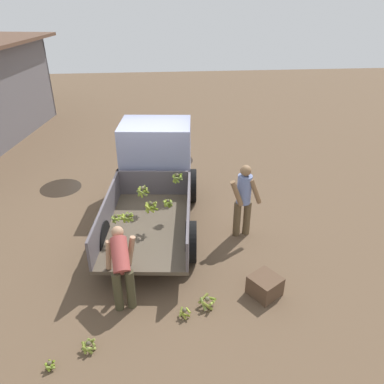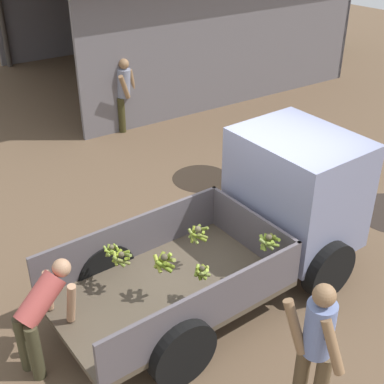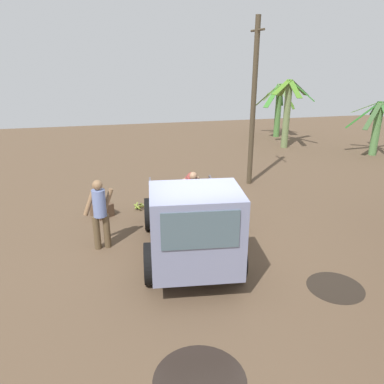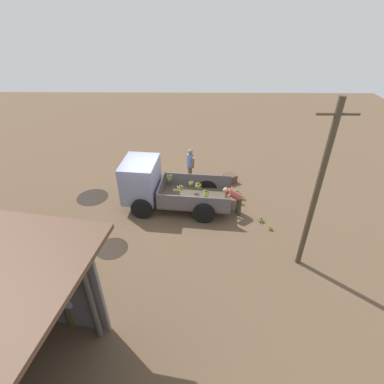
{
  "view_description": "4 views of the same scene",
  "coord_description": "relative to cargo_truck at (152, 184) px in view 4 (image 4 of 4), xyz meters",
  "views": [
    {
      "loc": [
        -8.29,
        -0.37,
        4.92
      ],
      "look_at": [
        -1.55,
        -1.0,
        1.25
      ],
      "focal_mm": 35.0,
      "sensor_mm": 36.0,
      "label": 1
    },
    {
      "loc": [
        -4.96,
        -4.18,
        5.07
      ],
      "look_at": [
        -0.48,
        0.72,
        1.16
      ],
      "focal_mm": 50.0,
      "sensor_mm": 36.0,
      "label": 2
    },
    {
      "loc": [
        6.96,
        -1.75,
        4.46
      ],
      "look_at": [
        -1.74,
        0.16,
        1.12
      ],
      "focal_mm": 35.0,
      "sensor_mm": 36.0,
      "label": 3
    },
    {
      "loc": [
        -1.6,
        10.19,
        7.53
      ],
      "look_at": [
        -1.48,
        0.35,
        1.05
      ],
      "focal_mm": 28.0,
      "sensor_mm": 36.0,
      "label": 4
    }
  ],
  "objects": [
    {
      "name": "mud_patch_1",
      "position": [
        1.17,
        2.69,
        -1.05
      ],
      "size": [
        1.13,
        1.13,
        0.01
      ],
      "primitive_type": "cylinder",
      "color": "black",
      "rests_on": "ground"
    },
    {
      "name": "person_foreground_visitor",
      "position": [
        -1.55,
        -1.9,
        -0.1
      ],
      "size": [
        0.41,
        0.75,
        1.72
      ],
      "rotation": [
        0.0,
        0.0,
        3.29
      ],
      "color": "brown",
      "rests_on": "ground"
    },
    {
      "name": "mud_patch_0",
      "position": [
        2.8,
        -0.52,
        -1.05
      ],
      "size": [
        1.38,
        1.38,
        0.01
      ],
      "primitive_type": "cylinder",
      "color": "black",
      "rests_on": "ground"
    },
    {
      "name": "banana_bunch_on_ground_3",
      "position": [
        -3.68,
        -0.84,
        -0.92
      ],
      "size": [
        0.32,
        0.33,
        0.23
      ],
      "color": "brown",
      "rests_on": "ground"
    },
    {
      "name": "banana_bunch_on_ground_2",
      "position": [
        -4.67,
        1.61,
        -0.97
      ],
      "size": [
        0.17,
        0.17,
        0.15
      ],
      "color": "brown",
      "rests_on": "ground"
    },
    {
      "name": "utility_pole",
      "position": [
        -5.26,
        3.24,
        1.79
      ],
      "size": [
        1.07,
        0.17,
        5.55
      ],
      "color": "#473B29",
      "rests_on": "ground"
    },
    {
      "name": "banana_bunch_on_ground_1",
      "position": [
        -3.87,
        -0.43,
        -0.95
      ],
      "size": [
        0.21,
        0.21,
        0.19
      ],
      "color": "brown",
      "rests_on": "ground"
    },
    {
      "name": "person_bystander_near_shed",
      "position": [
        1.49,
        5.55,
        -0.12
      ],
      "size": [
        0.68,
        0.56,
        1.69
      ],
      "rotation": [
        0.0,
        0.0,
        5.11
      ],
      "color": "#363218",
      "rests_on": "ground"
    },
    {
      "name": "cargo_truck",
      "position": [
        0.0,
        0.0,
        0.0
      ],
      "size": [
        4.54,
        2.38,
        2.05
      ],
      "rotation": [
        0.0,
        0.0,
        -0.1
      ],
      "color": "brown",
      "rests_on": "ground"
    },
    {
      "name": "ground",
      "position": [
        -0.17,
        0.24,
        -1.06
      ],
      "size": [
        36.0,
        36.0,
        0.0
      ],
      "primitive_type": "plane",
      "color": "brown"
    },
    {
      "name": "wooden_crate_0",
      "position": [
        -3.45,
        -1.92,
        -0.86
      ],
      "size": [
        0.69,
        0.69,
        0.38
      ],
      "primitive_type": "cube",
      "rotation": [
        0.0,
        0.0,
        5.3
      ],
      "color": "brown",
      "rests_on": "ground"
    },
    {
      "name": "banana_bunch_on_ground_0",
      "position": [
        -4.4,
        1.09,
        -0.95
      ],
      "size": [
        0.24,
        0.24,
        0.19
      ],
      "color": "#4C4531",
      "rests_on": "ground"
    },
    {
      "name": "person_worker_loading",
      "position": [
        -3.32,
        0.61,
        -0.28
      ],
      "size": [
        0.8,
        0.58,
        1.31
      ],
      "rotation": [
        0.0,
        0.0,
        0.15
      ],
      "color": "#3E3A25",
      "rests_on": "ground"
    }
  ]
}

